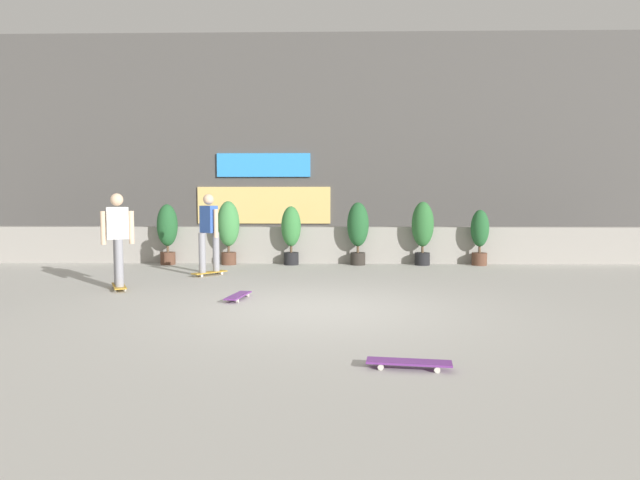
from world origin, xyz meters
The scene contains 13 objects.
ground_plane centered at (0.00, 0.00, 0.00)m, with size 48.00×48.00×0.00m, color #B2AFA8.
planter_wall centered at (0.00, 6.00, 0.45)m, with size 18.00×0.40×0.90m, color gray.
building_backdrop centered at (0.00, 10.00, 3.25)m, with size 20.00×2.08×6.50m.
potted_plant_0 centered at (-3.80, 5.55, 0.85)m, with size 0.50×0.50×1.47m.
potted_plant_1 centered at (-2.31, 5.55, 0.90)m, with size 0.53×0.53×1.54m.
potted_plant_2 centered at (-0.79, 5.55, 0.81)m, with size 0.47×0.47×1.42m.
potted_plant_3 centered at (0.82, 5.55, 0.88)m, with size 0.52×0.52×1.51m.
potted_plant_4 centered at (2.38, 5.55, 0.89)m, with size 0.53×0.53×1.53m.
potted_plant_5 centered at (3.74, 5.55, 0.75)m, with size 0.43×0.43×1.33m.
skater_far_left centered at (-3.56, 1.72, 0.94)m, with size 0.52×0.81×1.70m.
skater_far_right centered at (-2.36, 3.58, 0.94)m, with size 0.67×0.74×1.70m.
skateboard_near_camera centered at (-1.29, 0.77, 0.06)m, with size 0.33×0.82×0.08m.
skateboard_aside centered at (0.94, -2.88, 0.06)m, with size 0.82×0.31×0.08m.
Camera 1 is at (0.22, -8.18, 1.61)m, focal length 32.05 mm.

